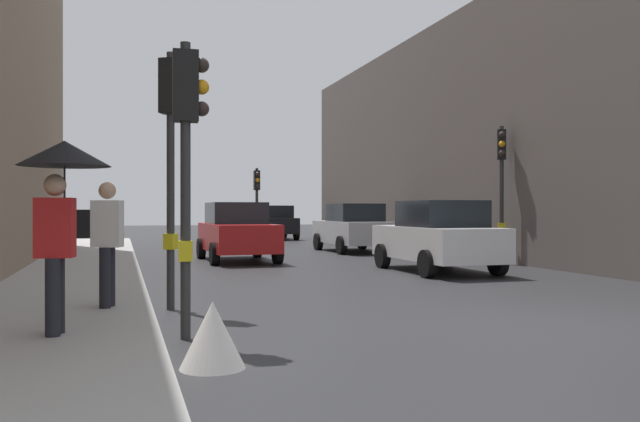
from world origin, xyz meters
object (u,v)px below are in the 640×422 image
Objects in this scene: car_dark_suv at (274,222)px; warning_sign_triangle at (213,335)px; traffic_light_near_right at (172,132)px; car_white_compact at (438,236)px; traffic_light_far_median at (257,192)px; pedestrian_with_umbrella at (62,182)px; traffic_light_near_left at (188,135)px; traffic_light_mid_street at (502,169)px; car_silver_hatchback at (353,228)px; car_red_sedan at (237,232)px; pedestrian_with_black_backpack at (104,236)px.

warning_sign_triangle is (-6.89, -27.91, -0.55)m from car_dark_suv.
traffic_light_near_right reaches higher than car_white_compact.
traffic_light_far_median reaches higher than car_dark_suv.
pedestrian_with_umbrella reaches higher than warning_sign_triangle.
traffic_light_near_left is at bearing -89.91° from traffic_light_near_right.
traffic_light_far_median is at bearing 74.70° from traffic_light_near_right.
traffic_light_mid_street is (4.67, -11.69, 0.39)m from traffic_light_far_median.
car_dark_suv is (6.98, 26.36, -1.55)m from traffic_light_near_left.
traffic_light_far_median is at bearing 116.54° from car_silver_hatchback.
car_white_compact is (4.17, -4.94, 0.00)m from car_red_sedan.
traffic_light_near_right is 24.98m from car_dark_suv.
pedestrian_with_umbrella is at bearing -119.98° from car_silver_hatchback.
car_red_sedan is at bearing 79.44° from warning_sign_triangle.
traffic_light_near_right is (-9.53, -6.08, 0.04)m from traffic_light_mid_street.
warning_sign_triangle is at bearing -100.56° from car_red_sedan.
car_white_compact is (6.77, 4.54, -1.85)m from traffic_light_near_right.
traffic_light_near_right is (-4.86, -17.77, 0.43)m from traffic_light_far_median.
car_silver_hatchback is at bearing -63.46° from traffic_light_far_median.
car_dark_suv is 25.73m from pedestrian_with_black_backpack.
traffic_light_mid_street is 14.00m from warning_sign_triangle.
car_dark_suv is (6.98, 23.92, -1.85)m from traffic_light_near_right.
car_dark_suv is at bearing 70.97° from traffic_light_far_median.
traffic_light_mid_street reaches higher than car_red_sedan.
warning_sign_triangle is at bearing -128.08° from car_white_compact.
pedestrian_with_umbrella is at bearing -141.48° from traffic_light_mid_street.
pedestrian_with_umbrella is (-8.16, -7.14, 0.96)m from car_white_compact.
car_dark_suv is at bearing 75.17° from traffic_light_near_left.
car_dark_suv is at bearing 73.13° from car_red_sedan.
car_dark_suv is (-2.55, 17.84, -1.81)m from traffic_light_mid_street.
traffic_light_mid_street is at bearing 46.85° from warning_sign_triangle.
pedestrian_with_umbrella is (-10.92, -8.69, -0.85)m from traffic_light_mid_street.
traffic_light_near_right is 4.66m from warning_sign_triangle.
pedestrian_with_black_backpack reaches higher than car_red_sedan.
traffic_light_near_left is at bearing 93.34° from warning_sign_triangle.
traffic_light_far_median is 8.71m from car_red_sedan.
pedestrian_with_umbrella reaches higher than car_silver_hatchback.
traffic_light_far_median is at bearing 77.64° from warning_sign_triangle.
car_red_sedan is (2.60, 11.92, -1.55)m from traffic_light_near_left.
car_red_sedan is (-4.38, -14.44, 0.00)m from car_dark_suv.
traffic_light_far_median is 0.84× the size of traffic_light_near_right.
car_red_sedan is at bearing 74.63° from traffic_light_near_right.
traffic_light_near_left is 16.89m from car_silver_hatchback.
car_silver_hatchback is at bearing 57.52° from pedestrian_with_black_backpack.
pedestrian_with_black_backpack is at bearing -107.69° from traffic_light_far_median.
traffic_light_far_median reaches higher than car_white_compact.
pedestrian_with_umbrella reaches higher than car_dark_suv.
car_silver_hatchback is at bearing 85.45° from car_white_compact.
pedestrian_with_black_backpack is (-10.51, -6.63, -1.52)m from traffic_light_mid_street.
traffic_light_near_right is 1.93m from pedestrian_with_black_backpack.
pedestrian_with_umbrella is (-8.80, -15.26, 0.96)m from car_silver_hatchback.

